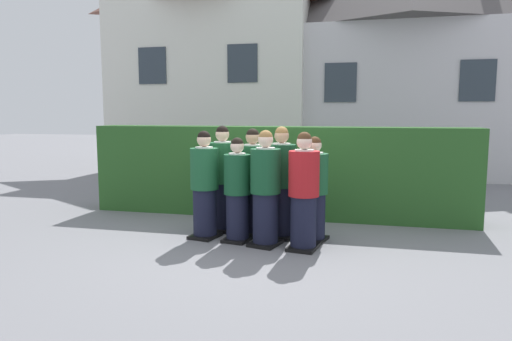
{
  "coord_description": "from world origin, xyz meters",
  "views": [
    {
      "loc": [
        1.6,
        -6.44,
        1.91
      ],
      "look_at": [
        0.0,
        0.25,
        1.05
      ],
      "focal_mm": 32.41,
      "sensor_mm": 36.0,
      "label": 1
    }
  ],
  "objects_px": {
    "student_front_row_2": "(266,191)",
    "student_rear_row_0": "(223,181)",
    "student_rear_row_3": "(314,192)",
    "student_in_red_blazer": "(304,194)",
    "student_rear_row_2": "(281,185)",
    "student_rear_row_1": "(253,184)",
    "student_front_row_1": "(237,192)",
    "student_front_row_0": "(205,187)"
  },
  "relations": [
    {
      "from": "student_front_row_1",
      "to": "student_rear_row_2",
      "type": "xyz_separation_m",
      "value": [
        0.59,
        0.37,
        0.08
      ]
    },
    {
      "from": "student_front_row_1",
      "to": "student_rear_row_1",
      "type": "xyz_separation_m",
      "value": [
        0.12,
        0.46,
        0.06
      ]
    },
    {
      "from": "student_front_row_1",
      "to": "student_in_red_blazer",
      "type": "relative_size",
      "value": 0.94
    },
    {
      "from": "student_front_row_1",
      "to": "student_rear_row_2",
      "type": "relative_size",
      "value": 0.91
    },
    {
      "from": "student_rear_row_2",
      "to": "student_front_row_1",
      "type": "bearing_deg",
      "value": -147.86
    },
    {
      "from": "student_front_row_0",
      "to": "student_rear_row_2",
      "type": "distance_m",
      "value": 1.17
    },
    {
      "from": "student_rear_row_2",
      "to": "student_rear_row_3",
      "type": "distance_m",
      "value": 0.53
    },
    {
      "from": "student_rear_row_1",
      "to": "student_rear_row_2",
      "type": "height_order",
      "value": "student_rear_row_2"
    },
    {
      "from": "student_front_row_2",
      "to": "student_rear_row_2",
      "type": "bearing_deg",
      "value": 74.31
    },
    {
      "from": "student_front_row_0",
      "to": "student_in_red_blazer",
      "type": "bearing_deg",
      "value": -9.6
    },
    {
      "from": "student_front_row_0",
      "to": "student_rear_row_1",
      "type": "distance_m",
      "value": 0.77
    },
    {
      "from": "student_rear_row_0",
      "to": "student_rear_row_2",
      "type": "relative_size",
      "value": 1.0
    },
    {
      "from": "student_rear_row_0",
      "to": "student_rear_row_1",
      "type": "xyz_separation_m",
      "value": [
        0.53,
        -0.12,
        -0.02
      ]
    },
    {
      "from": "student_rear_row_3",
      "to": "student_rear_row_0",
      "type": "bearing_deg",
      "value": 168.58
    },
    {
      "from": "student_rear_row_0",
      "to": "student_rear_row_3",
      "type": "height_order",
      "value": "student_rear_row_0"
    },
    {
      "from": "student_rear_row_3",
      "to": "student_front_row_2",
      "type": "bearing_deg",
      "value": -149.13
    },
    {
      "from": "student_front_row_1",
      "to": "student_rear_row_0",
      "type": "height_order",
      "value": "student_rear_row_0"
    },
    {
      "from": "student_front_row_2",
      "to": "student_rear_row_1",
      "type": "xyz_separation_m",
      "value": [
        -0.33,
        0.58,
        0.0
      ]
    },
    {
      "from": "student_front_row_0",
      "to": "student_in_red_blazer",
      "type": "height_order",
      "value": "student_in_red_blazer"
    },
    {
      "from": "student_front_row_2",
      "to": "student_rear_row_3",
      "type": "height_order",
      "value": "student_front_row_2"
    },
    {
      "from": "student_front_row_2",
      "to": "student_rear_row_0",
      "type": "bearing_deg",
      "value": 141.1
    },
    {
      "from": "student_rear_row_0",
      "to": "student_rear_row_1",
      "type": "height_order",
      "value": "student_rear_row_0"
    },
    {
      "from": "student_front_row_2",
      "to": "student_rear_row_3",
      "type": "bearing_deg",
      "value": 30.87
    },
    {
      "from": "student_front_row_1",
      "to": "student_rear_row_0",
      "type": "xyz_separation_m",
      "value": [
        -0.41,
        0.57,
        0.08
      ]
    },
    {
      "from": "student_rear_row_0",
      "to": "student_rear_row_2",
      "type": "distance_m",
      "value": 1.02
    },
    {
      "from": "student_rear_row_1",
      "to": "student_front_row_2",
      "type": "bearing_deg",
      "value": -60.13
    },
    {
      "from": "student_front_row_2",
      "to": "student_in_red_blazer",
      "type": "distance_m",
      "value": 0.56
    },
    {
      "from": "student_front_row_1",
      "to": "student_in_red_blazer",
      "type": "height_order",
      "value": "student_in_red_blazer"
    },
    {
      "from": "student_in_red_blazer",
      "to": "student_rear_row_1",
      "type": "bearing_deg",
      "value": 143.88
    },
    {
      "from": "student_front_row_0",
      "to": "student_front_row_1",
      "type": "distance_m",
      "value": 0.54
    },
    {
      "from": "student_rear_row_0",
      "to": "student_rear_row_2",
      "type": "xyz_separation_m",
      "value": [
        1.0,
        -0.2,
        -0.0
      ]
    },
    {
      "from": "student_in_red_blazer",
      "to": "student_rear_row_0",
      "type": "xyz_separation_m",
      "value": [
        -1.42,
        0.77,
        0.03
      ]
    },
    {
      "from": "student_front_row_2",
      "to": "student_rear_row_1",
      "type": "bearing_deg",
      "value": 119.87
    },
    {
      "from": "student_front_row_2",
      "to": "student_front_row_0",
      "type": "bearing_deg",
      "value": 169.11
    },
    {
      "from": "student_in_red_blazer",
      "to": "student_rear_row_1",
      "type": "height_order",
      "value": "student_rear_row_1"
    },
    {
      "from": "student_rear_row_0",
      "to": "student_rear_row_3",
      "type": "relative_size",
      "value": 1.09
    },
    {
      "from": "student_rear_row_1",
      "to": "student_rear_row_3",
      "type": "xyz_separation_m",
      "value": [
        0.99,
        -0.19,
        -0.05
      ]
    },
    {
      "from": "student_rear_row_3",
      "to": "student_rear_row_2",
      "type": "bearing_deg",
      "value": 168.19
    },
    {
      "from": "student_front_row_1",
      "to": "student_rear_row_3",
      "type": "distance_m",
      "value": 1.14
    },
    {
      "from": "student_rear_row_2",
      "to": "student_in_red_blazer",
      "type": "bearing_deg",
      "value": -53.53
    },
    {
      "from": "student_front_row_2",
      "to": "student_rear_row_0",
      "type": "relative_size",
      "value": 0.98
    },
    {
      "from": "student_in_red_blazer",
      "to": "student_rear_row_0",
      "type": "height_order",
      "value": "student_rear_row_0"
    }
  ]
}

